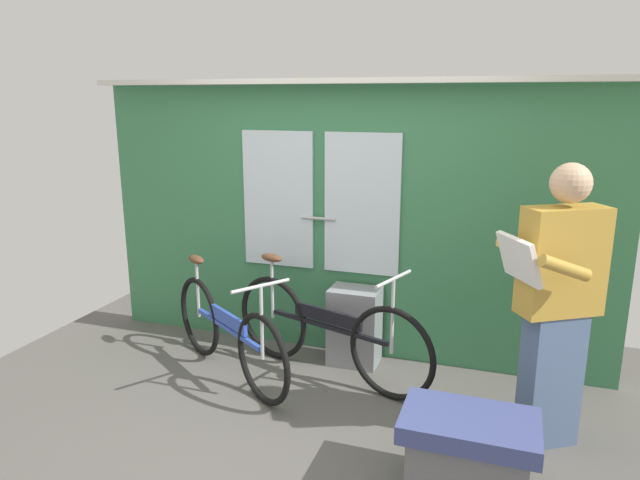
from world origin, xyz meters
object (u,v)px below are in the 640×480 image
passenger_reading_newspaper (557,302)px  bench_seat_corner (468,453)px  bicycle_near_door (227,332)px  trash_bin_by_wall (355,326)px  bicycle_leaning_behind (327,331)px

passenger_reading_newspaper → bench_seat_corner: size_ratio=2.43×
bicycle_near_door → bench_seat_corner: (1.82, -0.79, -0.11)m
trash_bin_by_wall → bench_seat_corner: 1.64m
bicycle_leaning_behind → bench_seat_corner: 1.52m
passenger_reading_newspaper → bench_seat_corner: (-0.40, -0.65, -0.66)m
bicycle_near_door → bicycle_leaning_behind: size_ratio=0.81×
bicycle_near_door → bicycle_leaning_behind: bicycle_leaning_behind is taller
trash_bin_by_wall → bench_seat_corner: (0.98, -1.31, -0.07)m
bicycle_leaning_behind → bench_seat_corner: bicycle_leaning_behind is taller
bicycle_near_door → trash_bin_by_wall: 0.99m
bicycle_near_door → trash_bin_by_wall: bicycle_near_door is taller
bicycle_leaning_behind → passenger_reading_newspaper: bearing=4.4°
passenger_reading_newspaper → bench_seat_corner: 1.01m
bicycle_leaning_behind → bench_seat_corner: bearing=-24.1°
passenger_reading_newspaper → bench_seat_corner: bearing=25.8°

